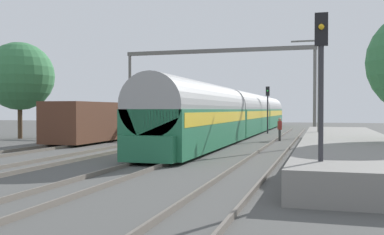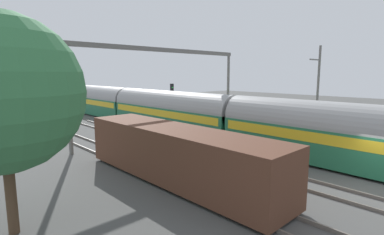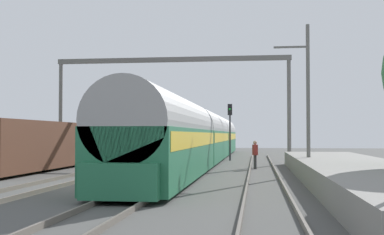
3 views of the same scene
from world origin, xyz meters
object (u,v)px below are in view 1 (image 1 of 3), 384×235
at_px(person_crossing, 280,127).
at_px(passenger_train, 245,113).
at_px(freight_car, 105,121).
at_px(railway_signal_near, 321,78).
at_px(railway_signal_far, 268,103).
at_px(catenary_gantry, 217,70).

bearing_deg(person_crossing, passenger_train, 8.35).
bearing_deg(person_crossing, freight_car, 85.90).
bearing_deg(railway_signal_near, passenger_train, 103.49).
distance_m(passenger_train, person_crossing, 9.01).
xyz_separation_m(person_crossing, railway_signal_far, (-2.04, 10.07, 1.93)).
relative_size(person_crossing, railway_signal_near, 0.34).
relative_size(passenger_train, railway_signal_far, 10.74).
relative_size(railway_signal_near, railway_signal_far, 1.09).
bearing_deg(passenger_train, catenary_gantry, -136.13).
relative_size(person_crossing, railway_signal_far, 0.38).
distance_m(railway_signal_near, catenary_gantry, 28.31).
height_order(freight_car, railway_signal_far, railway_signal_far).
xyz_separation_m(freight_car, railway_signal_near, (15.69, -17.62, 1.74)).
height_order(passenger_train, freight_car, passenger_train).
bearing_deg(catenary_gantry, railway_signal_near, -71.16).
height_order(passenger_train, railway_signal_near, railway_signal_near).
bearing_deg(person_crossing, railway_signal_near, 170.17).
bearing_deg(person_crossing, railway_signal_far, -6.42).
bearing_deg(person_crossing, catenary_gantry, 28.21).
bearing_deg(railway_signal_far, person_crossing, -78.52).
bearing_deg(passenger_train, railway_signal_far, 46.68).
distance_m(passenger_train, catenary_gantry, 5.02).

